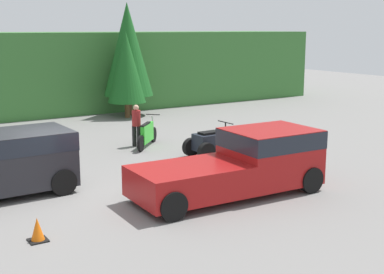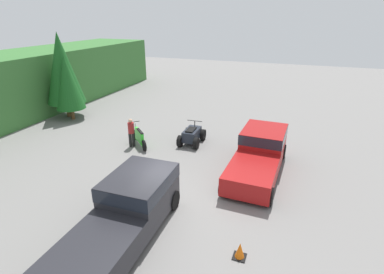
{
  "view_description": "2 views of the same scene",
  "coord_description": "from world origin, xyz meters",
  "px_view_note": "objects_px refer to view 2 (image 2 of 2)",
  "views": [
    {
      "loc": [
        -5.0,
        -14.54,
        4.71
      ],
      "look_at": [
        4.9,
        0.96,
        0.95
      ],
      "focal_mm": 50.0,
      "sensor_mm": 36.0,
      "label": 1
    },
    {
      "loc": [
        -9.24,
        -4.25,
        7.15
      ],
      "look_at": [
        4.9,
        0.96,
        0.95
      ],
      "focal_mm": 28.0,
      "sensor_mm": 36.0,
      "label": 2
    }
  ],
  "objects_px": {
    "dirt_bike": "(139,137)",
    "quad_atv": "(192,135)",
    "pickup_truck_red": "(260,152)",
    "rider_person": "(131,132)",
    "traffic_cone": "(240,251)",
    "pickup_truck_second": "(126,210)"
  },
  "relations": [
    {
      "from": "rider_person",
      "to": "traffic_cone",
      "type": "height_order",
      "value": "rider_person"
    },
    {
      "from": "dirt_bike",
      "to": "quad_atv",
      "type": "height_order",
      "value": "quad_atv"
    },
    {
      "from": "pickup_truck_second",
      "to": "dirt_bike",
      "type": "distance_m",
      "value": 7.71
    },
    {
      "from": "pickup_truck_red",
      "to": "pickup_truck_second",
      "type": "xyz_separation_m",
      "value": [
        -6.36,
        3.58,
        0.0
      ]
    },
    {
      "from": "traffic_cone",
      "to": "pickup_truck_second",
      "type": "bearing_deg",
      "value": 93.27
    },
    {
      "from": "pickup_truck_second",
      "to": "quad_atv",
      "type": "height_order",
      "value": "pickup_truck_second"
    },
    {
      "from": "quad_atv",
      "to": "rider_person",
      "type": "distance_m",
      "value": 3.53
    },
    {
      "from": "pickup_truck_red",
      "to": "dirt_bike",
      "type": "relative_size",
      "value": 3.1
    },
    {
      "from": "quad_atv",
      "to": "rider_person",
      "type": "height_order",
      "value": "rider_person"
    },
    {
      "from": "dirt_bike",
      "to": "quad_atv",
      "type": "xyz_separation_m",
      "value": [
        1.32,
        -2.78,
        -0.0
      ]
    },
    {
      "from": "pickup_truck_second",
      "to": "quad_atv",
      "type": "relative_size",
      "value": 2.92
    },
    {
      "from": "pickup_truck_second",
      "to": "traffic_cone",
      "type": "distance_m",
      "value": 3.99
    },
    {
      "from": "dirt_bike",
      "to": "quad_atv",
      "type": "relative_size",
      "value": 0.88
    },
    {
      "from": "quad_atv",
      "to": "dirt_bike",
      "type": "bearing_deg",
      "value": 113.73
    },
    {
      "from": "quad_atv",
      "to": "traffic_cone",
      "type": "relative_size",
      "value": 3.76
    },
    {
      "from": "dirt_bike",
      "to": "rider_person",
      "type": "relative_size",
      "value": 1.08
    },
    {
      "from": "traffic_cone",
      "to": "rider_person",
      "type": "bearing_deg",
      "value": 50.34
    },
    {
      "from": "dirt_bike",
      "to": "pickup_truck_red",
      "type": "bearing_deg",
      "value": -140.15
    },
    {
      "from": "pickup_truck_second",
      "to": "quad_atv",
      "type": "bearing_deg",
      "value": 3.48
    },
    {
      "from": "quad_atv",
      "to": "rider_person",
      "type": "xyz_separation_m",
      "value": [
        -1.64,
        3.09,
        0.42
      ]
    },
    {
      "from": "rider_person",
      "to": "traffic_cone",
      "type": "xyz_separation_m",
      "value": [
        -6.35,
        -7.66,
        -0.67
      ]
    },
    {
      "from": "rider_person",
      "to": "pickup_truck_red",
      "type": "bearing_deg",
      "value": -142.24
    }
  ]
}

